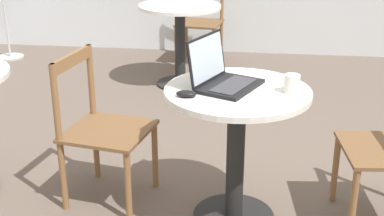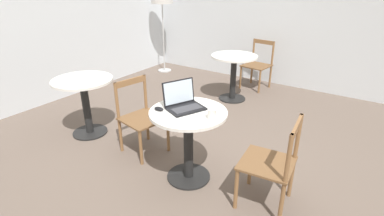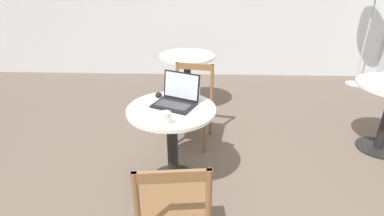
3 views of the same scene
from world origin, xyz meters
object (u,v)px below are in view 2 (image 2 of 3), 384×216
(chair_mid_right, at_px, (258,65))
(laptop, at_px, (184,103))
(mouse, at_px, (159,109))
(drinking_glass, at_px, (182,95))
(chair_near_back, at_px, (141,117))
(mug, at_px, (212,114))
(chair_near_front, at_px, (272,164))
(floor_lamp, at_px, (162,1))
(cafe_table_mid, at_px, (234,68))
(cafe_table_far, at_px, (84,95))
(cafe_table_near, at_px, (188,131))

(chair_mid_right, height_order, laptop, laptop)
(mouse, bearing_deg, drinking_glass, -4.50)
(laptop, relative_size, mouse, 4.23)
(chair_near_back, relative_size, mug, 7.34)
(laptop, relative_size, mug, 3.60)
(mouse, relative_size, mug, 0.85)
(chair_near_front, distance_m, floor_lamp, 4.54)
(cafe_table_mid, height_order, cafe_table_far, same)
(chair_near_back, distance_m, chair_near_front, 1.60)
(cafe_table_mid, height_order, chair_mid_right, chair_mid_right)
(cafe_table_near, bearing_deg, floor_lamp, 42.59)
(cafe_table_far, relative_size, chair_near_front, 0.88)
(cafe_table_mid, distance_m, laptop, 2.25)
(cafe_table_far, height_order, chair_near_back, chair_near_back)
(chair_near_front, relative_size, laptop, 2.04)
(mug, bearing_deg, chair_near_front, -80.27)
(cafe_table_far, relative_size, laptop, 1.79)
(floor_lamp, bearing_deg, laptop, -137.93)
(cafe_table_near, distance_m, cafe_table_far, 1.64)
(chair_near_back, height_order, drinking_glass, chair_near_back)
(chair_near_front, relative_size, drinking_glass, 8.52)
(cafe_table_far, xyz_separation_m, laptop, (-0.01, -1.56, 0.26))
(cafe_table_far, distance_m, chair_mid_right, 3.15)
(cafe_table_far, distance_m, laptop, 1.58)
(cafe_table_near, height_order, drinking_glass, drinking_glass)
(chair_near_back, height_order, chair_near_front, same)
(chair_near_front, height_order, mug, chair_near_front)
(chair_near_front, xyz_separation_m, drinking_glass, (0.11, 1.04, 0.37))
(mug, relative_size, drinking_glass, 1.16)
(cafe_table_far, xyz_separation_m, mouse, (-0.19, -1.40, 0.23))
(cafe_table_mid, relative_size, mug, 6.44)
(cafe_table_near, xyz_separation_m, floor_lamp, (2.85, 2.62, 0.92))
(cafe_table_mid, bearing_deg, chair_mid_right, -7.21)
(cafe_table_far, xyz_separation_m, chair_near_front, (0.03, -2.47, -0.11))
(floor_lamp, xyz_separation_m, drinking_glass, (-2.65, -2.40, -0.65))
(drinking_glass, bearing_deg, cafe_table_mid, 11.47)
(chair_mid_right, bearing_deg, chair_near_back, 175.07)
(chair_near_front, bearing_deg, cafe_table_far, 90.76)
(chair_near_front, height_order, mouse, chair_near_front)
(cafe_table_mid, height_order, mouse, mouse)
(floor_lamp, height_order, drinking_glass, floor_lamp)
(cafe_table_far, bearing_deg, chair_near_back, -84.18)
(cafe_table_near, bearing_deg, chair_near_front, -84.12)
(floor_lamp, distance_m, mouse, 3.88)
(cafe_table_far, distance_m, mouse, 1.43)
(floor_lamp, xyz_separation_m, mug, (-2.86, -2.89, -0.66))
(chair_near_front, xyz_separation_m, laptop, (-0.05, 0.91, 0.37))
(mouse, bearing_deg, chair_near_back, 61.96)
(cafe_table_near, distance_m, cafe_table_mid, 2.29)
(laptop, relative_size, drinking_glass, 4.18)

